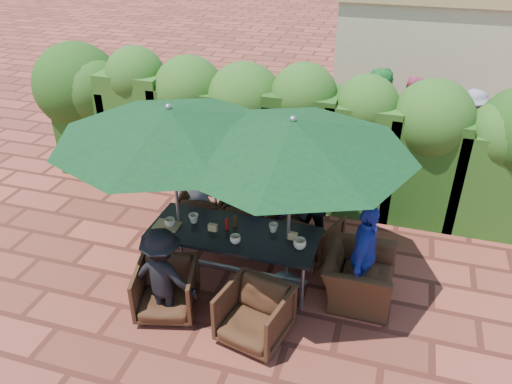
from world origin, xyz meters
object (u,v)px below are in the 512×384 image
(chair_near_right, at_px, (254,312))
(umbrella_right, at_px, (292,136))
(umbrella_left, at_px, (170,123))
(chair_far_left, at_px, (204,209))
(chair_far_mid, at_px, (252,219))
(chair_far_right, at_px, (314,233))
(chair_near_left, at_px, (166,288))
(dining_table, at_px, (234,237))
(chair_end_right, at_px, (359,270))

(chair_near_right, bearing_deg, umbrella_right, 94.93)
(umbrella_left, bearing_deg, chair_far_left, 93.57)
(chair_near_right, bearing_deg, chair_far_mid, 120.61)
(chair_far_mid, bearing_deg, chair_far_right, -172.40)
(chair_far_mid, height_order, chair_near_left, chair_near_left)
(chair_far_mid, bearing_deg, chair_far_left, 4.61)
(chair_far_right, bearing_deg, chair_far_left, 16.35)
(umbrella_left, bearing_deg, dining_table, -0.51)
(chair_far_right, xyz_separation_m, chair_near_left, (-1.53, -1.76, 0.03))
(dining_table, relative_size, umbrella_left, 0.77)
(chair_far_left, xyz_separation_m, chair_far_right, (1.80, -0.14, -0.01))
(umbrella_left, height_order, chair_near_left, umbrella_left)
(chair_far_right, height_order, chair_near_left, chair_near_left)
(chair_far_mid, xyz_separation_m, chair_near_right, (0.63, -1.91, 0.01))
(umbrella_right, height_order, chair_far_right, umbrella_right)
(chair_far_left, bearing_deg, dining_table, 123.17)
(umbrella_left, height_order, chair_far_left, umbrella_left)
(chair_far_mid, height_order, chair_far_right, chair_far_mid)
(dining_table, height_order, chair_end_right, chair_end_right)
(chair_near_right, distance_m, chair_end_right, 1.54)
(umbrella_left, distance_m, chair_end_right, 3.06)
(chair_end_right, bearing_deg, umbrella_right, 92.28)
(umbrella_right, relative_size, chair_near_right, 3.86)
(chair_far_left, xyz_separation_m, chair_near_right, (1.45, -2.00, 0.02))
(chair_far_left, relative_size, chair_end_right, 0.73)
(umbrella_right, relative_size, chair_end_right, 3.00)
(umbrella_right, bearing_deg, chair_far_mid, 132.02)
(chair_far_mid, bearing_deg, chair_near_left, 83.40)
(umbrella_left, bearing_deg, chair_far_right, 26.30)
(umbrella_left, bearing_deg, umbrella_right, 2.11)
(dining_table, distance_m, umbrella_left, 1.73)
(umbrella_right, xyz_separation_m, chair_end_right, (0.95, 0.03, -1.78))
(umbrella_right, bearing_deg, chair_near_right, -97.49)
(umbrella_left, height_order, chair_end_right, umbrella_left)
(umbrella_right, height_order, chair_far_left, umbrella_right)
(dining_table, bearing_deg, umbrella_left, 179.49)
(chair_end_right, bearing_deg, chair_far_left, 70.83)
(umbrella_right, height_order, chair_far_mid, umbrella_right)
(chair_far_left, bearing_deg, umbrella_right, 142.09)
(umbrella_left, height_order, umbrella_right, same)
(chair_near_right, relative_size, chair_end_right, 0.78)
(umbrella_right, xyz_separation_m, chair_near_left, (-1.33, -0.96, -1.84))
(umbrella_left, height_order, chair_near_right, umbrella_left)
(chair_far_mid, bearing_deg, chair_near_right, 118.79)
(chair_far_left, relative_size, chair_near_right, 0.94)
(chair_far_mid, relative_size, chair_near_left, 0.99)
(dining_table, bearing_deg, chair_far_mid, 92.03)
(umbrella_right, relative_size, chair_near_left, 3.93)
(chair_far_mid, height_order, chair_near_right, chair_near_right)
(chair_near_left, bearing_deg, umbrella_right, 21.38)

